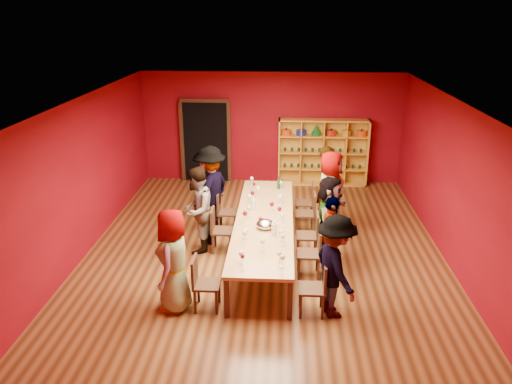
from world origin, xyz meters
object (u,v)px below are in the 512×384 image
Objects in this scene: chair_person_right_1 at (313,251)px; wine_bottle at (279,184)px; chair_person_left_3 at (224,210)px; shelving_unit at (323,149)px; chair_person_right_2 at (311,233)px; tasting_table at (264,221)px; person_right_4 at (327,185)px; person_right_0 at (335,266)px; person_left_0 at (173,260)px; person_right_3 at (330,193)px; spittoon_bowl at (265,224)px; chair_person_right_0 at (317,285)px; chair_person_left_0 at (202,281)px; person_left_3 at (210,190)px; person_left_2 at (197,210)px; person_right_1 at (330,238)px; chair_person_right_4 at (308,200)px; chair_person_left_2 at (218,228)px; person_right_2 at (329,218)px; chair_person_right_3 at (309,211)px.

chair_person_right_1 is 2.62m from wine_bottle.
wine_bottle is at bearing 30.20° from chair_person_left_3.
shelving_unit is at bearing 66.17° from wine_bottle.
chair_person_right_2 is 1.91m from wine_bottle.
person_right_4 reaches higher than tasting_table.
person_right_0 reaches higher than tasting_table.
person_left_0 is at bearing -139.79° from chair_person_right_2.
chair_person_left_3 is 0.49× the size of person_right_3.
spittoon_bowl is at bearing 159.50° from person_right_4.
chair_person_right_0 is at bearing -60.41° from spittoon_bowl.
person_left_0 is 2.52m from person_right_0.
chair_person_left_0 is 0.47× the size of person_left_3.
tasting_table is 2.30m from person_right_0.
chair_person_right_1 is 2.89× the size of wine_bottle.
person_left_2 is 2.26m from wine_bottle.
chair_person_right_0 is at bearing -65.24° from tasting_table.
person_right_1 is at bearing 118.94° from person_left_0.
person_right_4 is 1.07m from wine_bottle.
person_right_1 is at bearing -40.94° from chair_person_left_3.
chair_person_right_4 reaches higher than tasting_table.
chair_person_right_4 is at bearing 152.83° from person_left_0.
shelving_unit is 4.40m from chair_person_right_2.
person_right_2 is at bearing -3.50° from chair_person_left_2.
person_left_2 is 1.94× the size of chair_person_right_0.
shelving_unit reaches higher than wine_bottle.
chair_person_right_1 is 0.88m from person_right_2.
wine_bottle is at bearing 161.07° from person_left_0.
person_left_0 is 1.90× the size of chair_person_right_2.
person_right_4 is at bearing 16.29° from chair_person_left_3.
person_left_3 is (-1.20, 1.05, 0.24)m from tasting_table.
person_right_3 is (-0.06, -3.25, -0.07)m from shelving_unit.
person_right_2 is 4.89× the size of spittoon_bowl.
wine_bottle is at bearing 110.58° from chair_person_right_2.
chair_person_right_3 is at bearing 110.94° from person_left_3.
person_left_2 reaches higher than chair_person_left_0.
chair_person_right_1 is at bearing 168.51° from person_right_2.
shelving_unit reaches higher than person_right_1.
person_left_3 reaches higher than person_right_1.
person_left_2 is 2.46m from chair_person_right_3.
person_right_3 is at bearing 0.00° from chair_person_right_3.
chair_person_right_2 is at bearing -30.67° from chair_person_left_3.
chair_person_right_0 is 3.72m from person_right_4.
chair_person_left_0 is at bearing -116.58° from chair_person_right_4.
person_right_0 is (0.27, 0.00, 0.34)m from chair_person_right_0.
person_right_0 is at bearing 93.79° from person_left_0.
person_left_0 is 2.28m from chair_person_right_0.
wine_bottle is (1.16, 1.62, 0.37)m from chair_person_left_2.
person_right_0 is 0.95× the size of person_right_4.
person_right_0 is at bearing -85.84° from chair_person_right_4.
person_left_3 is 2.83m from chair_person_right_1.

